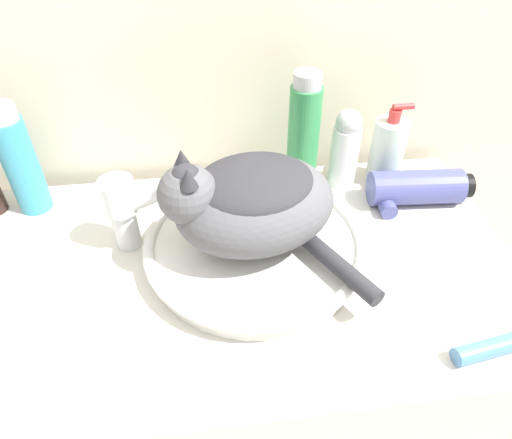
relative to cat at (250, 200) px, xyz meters
name	(u,v)px	position (x,y,z in m)	size (l,w,h in m)	color
wall_back	(207,21)	(-0.04, 0.31, 0.18)	(8.00, 0.05, 2.40)	beige
vanity_counter	(236,398)	(-0.04, -0.02, -0.57)	(0.99, 0.55, 0.90)	beige
sink_basin	(255,245)	(0.01, 0.00, -0.10)	(0.38, 0.38, 0.04)	silver
cat	(250,200)	(0.00, 0.00, 0.00)	(0.32, 0.30, 0.17)	#56565B
faucet	(125,208)	(-0.21, 0.06, -0.04)	(0.13, 0.07, 0.14)	silver
lotion_bottle_white	(345,149)	(0.21, 0.19, -0.04)	(0.06, 0.06, 0.17)	silver
soap_pump_bottle	(387,151)	(0.30, 0.19, -0.05)	(0.07, 0.07, 0.17)	silver
mouthwash_bottle	(20,162)	(-0.40, 0.19, -0.02)	(0.06, 0.06, 0.22)	teal
shampoo_bottle_tall	(303,136)	(0.13, 0.19, -0.01)	(0.06, 0.06, 0.24)	#338C4C
cream_tube	(503,345)	(0.33, -0.23, -0.11)	(0.15, 0.05, 0.03)	#4C7FB2
hair_dryer	(414,188)	(0.34, 0.11, -0.09)	(0.20, 0.11, 0.07)	#474C8C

